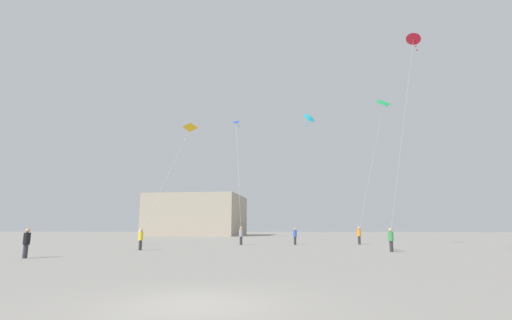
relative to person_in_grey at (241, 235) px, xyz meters
name	(u,v)px	position (x,y,z in m)	size (l,w,h in m)	color
ground_plane	(194,304)	(2.89, -28.98, -1.01)	(300.00, 300.00, 0.00)	gray
person_in_grey	(241,235)	(0.00, 0.00, 0.00)	(0.40, 0.40, 1.84)	#2D2D33
person_in_blue	(295,235)	(5.55, 0.78, -0.07)	(0.37, 0.37, 1.72)	#2D2D33
person_in_white	(141,236)	(-9.93, -1.92, -0.05)	(0.38, 0.38, 1.75)	#2D2D33
person_in_orange	(359,235)	(12.30, 2.08, 0.00)	(0.40, 0.40, 1.85)	#2D2D33
person_in_black	(26,242)	(-10.16, -17.54, -0.08)	(0.37, 0.37, 1.71)	#2D2D33
person_in_yellow	(141,238)	(-6.69, -9.53, -0.11)	(0.36, 0.36, 1.65)	#2D2D33
person_in_green	(391,239)	(12.44, -9.72, -0.08)	(0.37, 0.37, 1.71)	#2D2D33
kite_emerald_delta	(383,106)	(14.42, -2.67, 12.59)	(2.97, 5.48, 12.93)	green
kite_crimson_diamond	(413,43)	(13.01, -15.84, 12.17)	(1.21, 6.86, 12.40)	red
kite_cobalt_diamond	(236,124)	(-1.49, 5.64, 13.61)	(2.02, 6.20, 13.92)	blue
kite_cyan_diamond	(312,121)	(6.60, -14.78, 7.59)	(6.43, 5.61, 7.84)	#1EB2C6
kite_amber_delta	(189,130)	(-5.90, 0.04, 11.40)	(4.84, 2.52, 11.72)	yellow
building_left_hall	(198,215)	(-16.11, 44.18, 3.50)	(20.61, 18.95, 9.01)	#A39984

